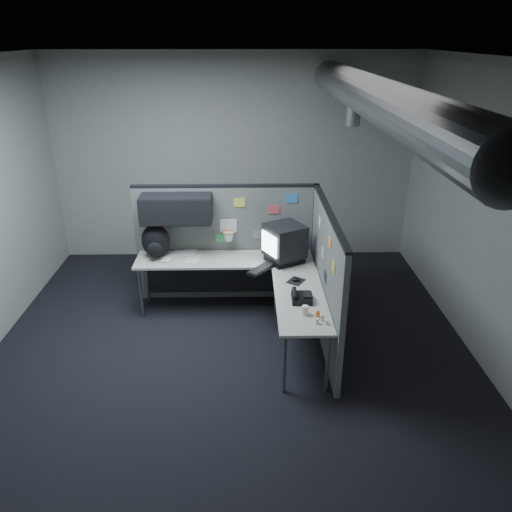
{
  "coord_description": "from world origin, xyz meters",
  "views": [
    {
      "loc": [
        0.19,
        -4.93,
        3.41
      ],
      "look_at": [
        0.3,
        0.35,
        1.04
      ],
      "focal_mm": 35.0,
      "sensor_mm": 36.0,
      "label": 1
    }
  ],
  "objects_px": {
    "phone": "(301,297)",
    "keyboard": "(262,269)",
    "desk": "(244,276)",
    "backpack": "(156,242)",
    "monitor": "(285,243)"
  },
  "relations": [
    {
      "from": "keyboard",
      "to": "monitor",
      "type": "bearing_deg",
      "value": 33.09
    },
    {
      "from": "desk",
      "to": "backpack",
      "type": "distance_m",
      "value": 1.23
    },
    {
      "from": "desk",
      "to": "monitor",
      "type": "xyz_separation_m",
      "value": [
        0.52,
        0.18,
        0.37
      ]
    },
    {
      "from": "desk",
      "to": "monitor",
      "type": "relative_size",
      "value": 3.94
    },
    {
      "from": "desk",
      "to": "backpack",
      "type": "height_order",
      "value": "backpack"
    },
    {
      "from": "desk",
      "to": "keyboard",
      "type": "relative_size",
      "value": 5.16
    },
    {
      "from": "phone",
      "to": "backpack",
      "type": "height_order",
      "value": "backpack"
    },
    {
      "from": "keyboard",
      "to": "phone",
      "type": "bearing_deg",
      "value": -69.98
    },
    {
      "from": "desk",
      "to": "monitor",
      "type": "height_order",
      "value": "monitor"
    },
    {
      "from": "keyboard",
      "to": "desk",
      "type": "bearing_deg",
      "value": 152.62
    },
    {
      "from": "keyboard",
      "to": "phone",
      "type": "xyz_separation_m",
      "value": [
        0.41,
        -0.78,
        0.02
      ]
    },
    {
      "from": "keyboard",
      "to": "backpack",
      "type": "height_order",
      "value": "backpack"
    },
    {
      "from": "keyboard",
      "to": "phone",
      "type": "relative_size",
      "value": 1.81
    },
    {
      "from": "phone",
      "to": "keyboard",
      "type": "bearing_deg",
      "value": 128.7
    },
    {
      "from": "desk",
      "to": "phone",
      "type": "xyz_separation_m",
      "value": [
        0.64,
        -0.86,
        0.16
      ]
    }
  ]
}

